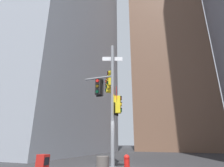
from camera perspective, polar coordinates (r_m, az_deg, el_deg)
name	(u,v)px	position (r m, az deg, el deg)	size (l,w,h in m)	color
building_tower_left	(53,1)	(34.93, -18.87, 24.16)	(17.23, 17.23, 49.09)	#9399A3
building_mid_block	(166,21)	(41.20, 17.17, 19.02)	(12.47, 12.47, 51.93)	brown
signal_pole_assembly	(110,91)	(11.27, -0.68, -2.56)	(2.41, 3.10, 7.35)	gray
fire_hydrant	(127,166)	(7.58, 4.94, -25.48)	(0.33, 0.23, 0.91)	red
newspaper_box	(42,165)	(8.77, -21.95, -23.63)	(0.45, 0.36, 0.87)	red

